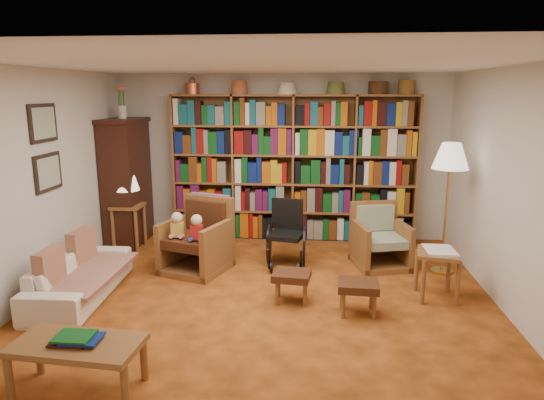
# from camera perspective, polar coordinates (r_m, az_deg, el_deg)

# --- Properties ---
(floor) EXTENTS (5.00, 5.00, 0.00)m
(floor) POSITION_cam_1_polar(r_m,az_deg,el_deg) (5.37, -0.93, -12.01)
(floor) COLOR #BB571C
(floor) RESTS_ON ground
(ceiling) EXTENTS (5.00, 5.00, 0.00)m
(ceiling) POSITION_cam_1_polar(r_m,az_deg,el_deg) (4.89, -1.04, 15.71)
(ceiling) COLOR white
(ceiling) RESTS_ON wall_back
(wall_back) EXTENTS (5.00, 0.00, 5.00)m
(wall_back) POSITION_cam_1_polar(r_m,az_deg,el_deg) (7.44, 1.04, 5.00)
(wall_back) COLOR silver
(wall_back) RESTS_ON floor
(wall_front) EXTENTS (5.00, 0.00, 5.00)m
(wall_front) POSITION_cam_1_polar(r_m,az_deg,el_deg) (2.60, -6.81, -9.79)
(wall_front) COLOR silver
(wall_front) RESTS_ON floor
(wall_left) EXTENTS (0.00, 5.00, 5.00)m
(wall_left) POSITION_cam_1_polar(r_m,az_deg,el_deg) (5.80, -26.39, 1.49)
(wall_left) COLOR silver
(wall_left) RESTS_ON floor
(wall_right) EXTENTS (0.00, 5.00, 5.00)m
(wall_right) POSITION_cam_1_polar(r_m,az_deg,el_deg) (5.34, 26.80, 0.59)
(wall_right) COLOR silver
(wall_right) RESTS_ON floor
(bookshelf) EXTENTS (3.60, 0.30, 2.42)m
(bookshelf) POSITION_cam_1_polar(r_m,az_deg,el_deg) (7.27, 2.52, 4.18)
(bookshelf) COLOR brown
(bookshelf) RESTS_ON floor
(curio_cabinet) EXTENTS (0.50, 0.95, 2.40)m
(curio_cabinet) POSITION_cam_1_polar(r_m,az_deg,el_deg) (7.50, -16.72, 2.24)
(curio_cabinet) COLOR #38150F
(curio_cabinet) RESTS_ON floor
(framed_pictures) EXTENTS (0.03, 0.52, 0.97)m
(framed_pictures) POSITION_cam_1_polar(r_m,az_deg,el_deg) (5.99, -25.09, 5.58)
(framed_pictures) COLOR black
(framed_pictures) RESTS_ON wall_left
(sofa) EXTENTS (1.65, 0.71, 0.47)m
(sofa) POSITION_cam_1_polar(r_m,az_deg,el_deg) (5.83, -21.67, -8.39)
(sofa) COLOR #EFE4CB
(sofa) RESTS_ON floor
(sofa_throw) EXTENTS (0.74, 1.38, 0.04)m
(sofa_throw) POSITION_cam_1_polar(r_m,az_deg,el_deg) (5.78, -21.28, -7.84)
(sofa_throw) COLOR #C6B791
(sofa_throw) RESTS_ON sofa
(cushion_left) EXTENTS (0.18, 0.42, 0.41)m
(cushion_left) POSITION_cam_1_polar(r_m,az_deg,el_deg) (6.11, -21.48, -5.29)
(cushion_left) COLOR maroon
(cushion_left) RESTS_ON sofa
(cushion_right) EXTENTS (0.14, 0.41, 0.40)m
(cushion_right) POSITION_cam_1_polar(r_m,az_deg,el_deg) (5.53, -24.68, -7.44)
(cushion_right) COLOR maroon
(cushion_right) RESTS_ON sofa
(side_table_lamp) EXTENTS (0.42, 0.42, 0.65)m
(side_table_lamp) POSITION_cam_1_polar(r_m,az_deg,el_deg) (7.30, -16.54, -1.86)
(side_table_lamp) COLOR brown
(side_table_lamp) RESTS_ON floor
(table_lamp) EXTENTS (0.37, 0.37, 0.50)m
(table_lamp) POSITION_cam_1_polar(r_m,az_deg,el_deg) (7.19, -16.79, 2.08)
(table_lamp) COLOR #B49039
(table_lamp) RESTS_ON side_table_lamp
(armchair_leather) EXTENTS (0.97, 0.97, 0.93)m
(armchair_leather) POSITION_cam_1_polar(r_m,az_deg,el_deg) (6.31, -8.75, -4.63)
(armchair_leather) COLOR brown
(armchair_leather) RESTS_ON floor
(armchair_sage) EXTENTS (0.81, 0.82, 0.81)m
(armchair_sage) POSITION_cam_1_polar(r_m,az_deg,el_deg) (6.56, 12.57, -4.78)
(armchair_sage) COLOR brown
(armchair_sage) RESTS_ON floor
(wheelchair) EXTENTS (0.50, 0.69, 0.86)m
(wheelchair) POSITION_cam_1_polar(r_m,az_deg,el_deg) (6.38, 1.72, -4.20)
(wheelchair) COLOR black
(wheelchair) RESTS_ON floor
(floor_lamp) EXTENTS (0.43, 0.43, 1.64)m
(floor_lamp) POSITION_cam_1_polar(r_m,az_deg,el_deg) (6.24, 20.25, 4.28)
(floor_lamp) COLOR #B49039
(floor_lamp) RESTS_ON floor
(side_table_papers) EXTENTS (0.52, 0.52, 0.57)m
(side_table_papers) POSITION_cam_1_polar(r_m,az_deg,el_deg) (5.63, 18.92, -6.71)
(side_table_papers) COLOR brown
(side_table_papers) RESTS_ON floor
(footstool_a) EXTENTS (0.43, 0.38, 0.34)m
(footstool_a) POSITION_cam_1_polar(r_m,az_deg,el_deg) (5.30, 2.32, -9.10)
(footstool_a) COLOR #442312
(footstool_a) RESTS_ON floor
(footstool_b) EXTENTS (0.43, 0.37, 0.35)m
(footstool_b) POSITION_cam_1_polar(r_m,az_deg,el_deg) (5.10, 10.11, -10.11)
(footstool_b) COLOR #442312
(footstool_b) RESTS_ON floor
(coffee_table) EXTENTS (0.99, 0.56, 0.46)m
(coffee_table) POSITION_cam_1_polar(r_m,az_deg,el_deg) (4.07, -21.92, -15.88)
(coffee_table) COLOR brown
(coffee_table) RESTS_ON floor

